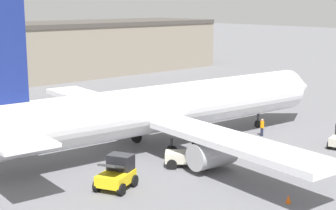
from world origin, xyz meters
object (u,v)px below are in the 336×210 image
object	(u,v)px
airplane	(158,109)
safety_cone_near	(288,199)
ground_crew_worker	(262,127)
pushback_tug	(193,154)
belt_loader_truck	(117,173)

from	to	relation	value
airplane	safety_cone_near	bearing A→B (deg)	-93.17
ground_crew_worker	airplane	bearing A→B (deg)	141.64
pushback_tug	ground_crew_worker	bearing A→B (deg)	55.61
safety_cone_near	pushback_tug	bearing A→B (deg)	85.91
airplane	belt_loader_truck	distance (m)	10.43
pushback_tug	safety_cone_near	bearing A→B (deg)	-49.55
safety_cone_near	belt_loader_truck	bearing A→B (deg)	124.49
belt_loader_truck	pushback_tug	size ratio (longest dim) A/B	0.92
belt_loader_truck	airplane	bearing A→B (deg)	8.05
airplane	belt_loader_truck	world-z (taller)	airplane
airplane	belt_loader_truck	size ratio (longest dim) A/B	11.96
belt_loader_truck	pushback_tug	xyz separation A→B (m)	(7.09, -0.13, -0.03)
belt_loader_truck	pushback_tug	distance (m)	7.10
airplane	pushback_tug	size ratio (longest dim) A/B	10.96
ground_crew_worker	belt_loader_truck	bearing A→B (deg)	167.31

